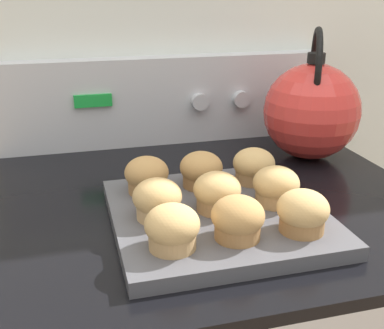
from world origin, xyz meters
TOP-DOWN VIEW (x-y plane):
  - wall_back at (0.00, 0.71)m, footprint 8.00×0.05m
  - control_panel at (0.00, 0.66)m, footprint 0.73×0.07m
  - muffin_pan at (-0.01, 0.24)m, footprint 0.31×0.31m
  - muffin_r0_c0 at (-0.10, 0.15)m, footprint 0.07×0.07m
  - muffin_r0_c1 at (-0.01, 0.16)m, footprint 0.07×0.07m
  - muffin_r0_c2 at (0.08, 0.15)m, footprint 0.07×0.07m
  - muffin_r1_c0 at (-0.11, 0.24)m, footprint 0.07×0.07m
  - muffin_r1_c1 at (-0.01, 0.24)m, footprint 0.07×0.07m
  - muffin_r1_c2 at (0.08, 0.24)m, footprint 0.07×0.07m
  - muffin_r2_c0 at (-0.10, 0.34)m, footprint 0.07×0.07m
  - muffin_r2_c1 at (-0.01, 0.34)m, footprint 0.07×0.07m
  - muffin_r2_c2 at (0.08, 0.33)m, footprint 0.07×0.07m
  - tea_kettle at (0.26, 0.48)m, footprint 0.20×0.23m

SIDE VIEW (x-z plane):
  - muffin_pan at x=-0.01m, z-range 0.92..0.95m
  - muffin_r0_c0 at x=-0.10m, z-range 0.94..1.00m
  - muffin_r0_c1 at x=-0.01m, z-range 0.94..1.00m
  - muffin_r0_c2 at x=0.08m, z-range 0.94..1.00m
  - muffin_r1_c0 at x=-0.11m, z-range 0.94..1.00m
  - muffin_r1_c1 at x=-0.01m, z-range 0.94..1.00m
  - muffin_r1_c2 at x=0.08m, z-range 0.94..1.00m
  - muffin_r2_c0 at x=-0.10m, z-range 0.94..1.00m
  - muffin_r2_c1 at x=-0.01m, z-range 0.94..1.00m
  - muffin_r2_c2 at x=0.08m, z-range 0.94..1.00m
  - control_panel at x=0.00m, z-range 0.92..1.12m
  - tea_kettle at x=0.26m, z-range 0.89..1.16m
  - wall_back at x=0.00m, z-range 0.00..2.40m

